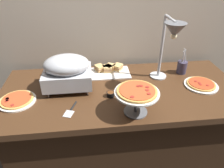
{
  "coord_description": "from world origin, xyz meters",
  "views": [
    {
      "loc": [
        -0.24,
        -1.37,
        1.66
      ],
      "look_at": [
        -0.08,
        0.0,
        0.81
      ],
      "focal_mm": 33.6,
      "sensor_mm": 36.0,
      "label": 1
    }
  ],
  "objects_px": {
    "chafing_dish": "(67,71)",
    "sandwich_platter": "(109,70)",
    "heat_lamp": "(171,37)",
    "pizza_plate_raised_stand": "(137,94)",
    "sauce_cup_near": "(111,94)",
    "serving_spatula": "(71,110)",
    "utensil_holder": "(182,67)",
    "pizza_plate_front": "(201,84)",
    "sauce_cup_far": "(47,73)",
    "pizza_plate_center": "(17,100)"
  },
  "relations": [
    {
      "from": "chafing_dish",
      "to": "sandwich_platter",
      "type": "height_order",
      "value": "chafing_dish"
    },
    {
      "from": "heat_lamp",
      "to": "sandwich_platter",
      "type": "height_order",
      "value": "heat_lamp"
    },
    {
      "from": "pizza_plate_raised_stand",
      "to": "sauce_cup_near",
      "type": "bearing_deg",
      "value": 126.29
    },
    {
      "from": "pizza_plate_raised_stand",
      "to": "chafing_dish",
      "type": "bearing_deg",
      "value": 142.42
    },
    {
      "from": "serving_spatula",
      "to": "utensil_holder",
      "type": "bearing_deg",
      "value": 24.18
    },
    {
      "from": "heat_lamp",
      "to": "utensil_holder",
      "type": "distance_m",
      "value": 0.46
    },
    {
      "from": "heat_lamp",
      "to": "pizza_plate_raised_stand",
      "type": "relative_size",
      "value": 1.84
    },
    {
      "from": "heat_lamp",
      "to": "pizza_plate_raised_stand",
      "type": "xyz_separation_m",
      "value": [
        -0.29,
        -0.29,
        -0.27
      ]
    },
    {
      "from": "pizza_plate_front",
      "to": "serving_spatula",
      "type": "height_order",
      "value": "pizza_plate_front"
    },
    {
      "from": "utensil_holder",
      "to": "serving_spatula",
      "type": "bearing_deg",
      "value": -155.82
    },
    {
      "from": "sauce_cup_near",
      "to": "pizza_plate_raised_stand",
      "type": "bearing_deg",
      "value": -53.71
    },
    {
      "from": "pizza_plate_raised_stand",
      "to": "utensil_holder",
      "type": "distance_m",
      "value": 0.72
    },
    {
      "from": "sauce_cup_near",
      "to": "sauce_cup_far",
      "type": "height_order",
      "value": "sauce_cup_far"
    },
    {
      "from": "pizza_plate_center",
      "to": "pizza_plate_raised_stand",
      "type": "relative_size",
      "value": 0.91
    },
    {
      "from": "pizza_plate_raised_stand",
      "to": "sandwich_platter",
      "type": "distance_m",
      "value": 0.6
    },
    {
      "from": "chafing_dish",
      "to": "pizza_plate_center",
      "type": "height_order",
      "value": "chafing_dish"
    },
    {
      "from": "chafing_dish",
      "to": "pizza_plate_center",
      "type": "bearing_deg",
      "value": -158.34
    },
    {
      "from": "pizza_plate_raised_stand",
      "to": "sauce_cup_far",
      "type": "distance_m",
      "value": 0.89
    },
    {
      "from": "sauce_cup_near",
      "to": "serving_spatula",
      "type": "distance_m",
      "value": 0.32
    },
    {
      "from": "utensil_holder",
      "to": "chafing_dish",
      "type": "bearing_deg",
      "value": -171.95
    },
    {
      "from": "pizza_plate_raised_stand",
      "to": "sandwich_platter",
      "type": "xyz_separation_m",
      "value": [
        -0.12,
        0.58,
        -0.12
      ]
    },
    {
      "from": "heat_lamp",
      "to": "sauce_cup_near",
      "type": "distance_m",
      "value": 0.6
    },
    {
      "from": "chafing_dish",
      "to": "pizza_plate_center",
      "type": "relative_size",
      "value": 1.38
    },
    {
      "from": "chafing_dish",
      "to": "sauce_cup_near",
      "type": "relative_size",
      "value": 6.1
    },
    {
      "from": "heat_lamp",
      "to": "pizza_plate_front",
      "type": "relative_size",
      "value": 2.01
    },
    {
      "from": "utensil_holder",
      "to": "sandwich_platter",
      "type": "bearing_deg",
      "value": 172.24
    },
    {
      "from": "sauce_cup_far",
      "to": "utensil_holder",
      "type": "xyz_separation_m",
      "value": [
        1.18,
        -0.09,
        0.04
      ]
    },
    {
      "from": "pizza_plate_center",
      "to": "pizza_plate_raised_stand",
      "type": "xyz_separation_m",
      "value": [
        0.82,
        -0.21,
        0.13
      ]
    },
    {
      "from": "pizza_plate_center",
      "to": "sauce_cup_far",
      "type": "height_order",
      "value": "sauce_cup_far"
    },
    {
      "from": "pizza_plate_front",
      "to": "utensil_holder",
      "type": "xyz_separation_m",
      "value": [
        -0.07,
        0.23,
        0.05
      ]
    },
    {
      "from": "pizza_plate_front",
      "to": "sandwich_platter",
      "type": "height_order",
      "value": "sandwich_platter"
    },
    {
      "from": "pizza_plate_front",
      "to": "pizza_plate_center",
      "type": "height_order",
      "value": "same"
    },
    {
      "from": "pizza_plate_raised_stand",
      "to": "utensil_holder",
      "type": "bearing_deg",
      "value": 43.59
    },
    {
      "from": "pizza_plate_raised_stand",
      "to": "heat_lamp",
      "type": "bearing_deg",
      "value": 44.85
    },
    {
      "from": "pizza_plate_front",
      "to": "sauce_cup_near",
      "type": "relative_size",
      "value": 4.45
    },
    {
      "from": "heat_lamp",
      "to": "pizza_plate_front",
      "type": "bearing_deg",
      "value": -5.43
    },
    {
      "from": "pizza_plate_raised_stand",
      "to": "serving_spatula",
      "type": "relative_size",
      "value": 1.68
    },
    {
      "from": "serving_spatula",
      "to": "pizza_plate_center",
      "type": "bearing_deg",
      "value": 159.61
    },
    {
      "from": "chafing_dish",
      "to": "utensil_holder",
      "type": "distance_m",
      "value": 0.99
    },
    {
      "from": "pizza_plate_center",
      "to": "pizza_plate_raised_stand",
      "type": "distance_m",
      "value": 0.86
    },
    {
      "from": "chafing_dish",
      "to": "pizza_plate_raised_stand",
      "type": "distance_m",
      "value": 0.58
    },
    {
      "from": "pizza_plate_front",
      "to": "sandwich_platter",
      "type": "relative_size",
      "value": 0.77
    },
    {
      "from": "chafing_dish",
      "to": "utensil_holder",
      "type": "height_order",
      "value": "chafing_dish"
    },
    {
      "from": "pizza_plate_front",
      "to": "sauce_cup_near",
      "type": "bearing_deg",
      "value": -175.08
    },
    {
      "from": "pizza_plate_raised_stand",
      "to": "sauce_cup_near",
      "type": "relative_size",
      "value": 4.87
    },
    {
      "from": "heat_lamp",
      "to": "sauce_cup_far",
      "type": "height_order",
      "value": "heat_lamp"
    },
    {
      "from": "pizza_plate_center",
      "to": "pizza_plate_raised_stand",
      "type": "bearing_deg",
      "value": -14.39
    },
    {
      "from": "heat_lamp",
      "to": "sandwich_platter",
      "type": "bearing_deg",
      "value": 145.19
    },
    {
      "from": "serving_spatula",
      "to": "sauce_cup_far",
      "type": "bearing_deg",
      "value": 113.91
    },
    {
      "from": "pizza_plate_center",
      "to": "pizza_plate_front",
      "type": "bearing_deg",
      "value": 2.16
    }
  ]
}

